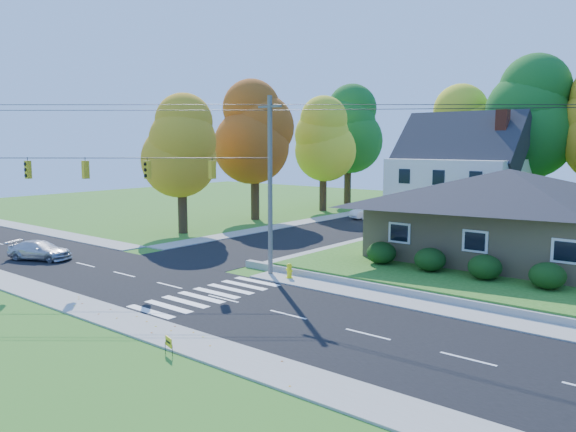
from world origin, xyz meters
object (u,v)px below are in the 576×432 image
at_px(white_car, 370,212).
at_px(fire_hydrant, 289,272).
at_px(silver_sedan, 40,250).
at_px(ranch_house, 507,213).

relative_size(white_car, fire_hydrant, 4.63).
relative_size(silver_sedan, fire_hydrant, 4.64).
bearing_deg(silver_sedan, white_car, -35.54).
distance_m(white_car, fire_hydrant, 26.16).
bearing_deg(white_car, fire_hydrant, -44.62).
xyz_separation_m(ranch_house, silver_sedan, (-23.66, -16.96, -2.64)).
xyz_separation_m(silver_sedan, fire_hydrant, (15.62, 6.05, -0.19)).
xyz_separation_m(ranch_house, fire_hydrant, (-8.04, -10.91, -2.84)).
relative_size(ranch_house, white_car, 3.52).
bearing_deg(silver_sedan, ranch_house, -78.41).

